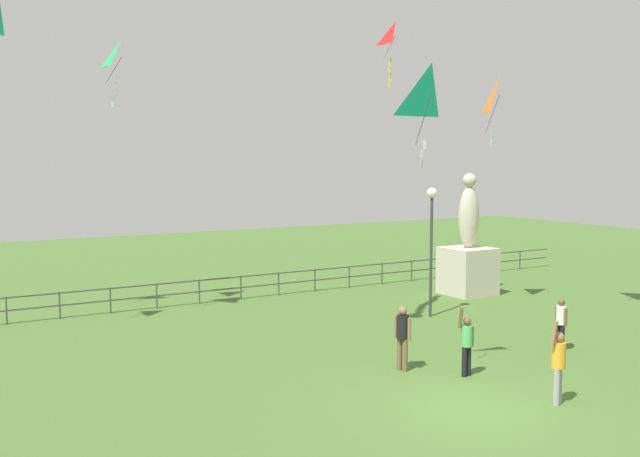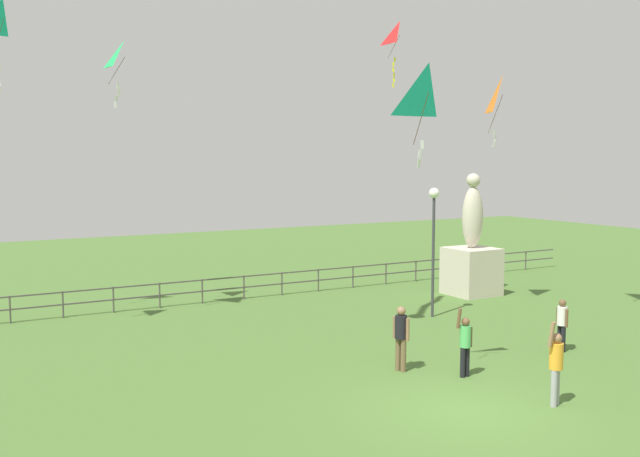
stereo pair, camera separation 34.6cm
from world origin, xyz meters
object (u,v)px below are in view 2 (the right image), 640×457
Objects in this scene: person_1 at (401,334)px; person_2 at (556,363)px; kite_0 at (3,22)px; person_0 at (465,342)px; kite_2 at (428,94)px; kite_3 at (502,96)px; kite_7 at (399,38)px; kite_1 at (124,59)px; person_3 at (562,322)px; lamppost at (434,224)px; statue_monument at (472,258)px.

person_1 is 0.88× the size of person_2.
kite_0 is at bearing 124.51° from person_2.
kite_2 is at bearing -166.21° from person_0.
kite_7 is at bearing 90.44° from kite_3.
person_0 is 0.80× the size of kite_1.
kite_7 reaches higher than kite_0.
kite_7 is at bearing 78.45° from person_3.
kite_3 is at bearing 41.15° from person_0.
person_2 is 0.71× the size of kite_7.
person_0 reaches higher than person_3.
lamppost reaches higher than person_1.
statue_monument is 19.17m from kite_0.
lamppost is at bearing -31.23° from kite_1.
kite_3 reaches higher than person_0.
kite_2 is 0.90× the size of kite_3.
kite_1 reaches higher than person_0.
kite_3 is (7.53, 4.39, 6.80)m from person_1.
person_0 is 1.05× the size of person_1.
person_1 is 6.25m from kite_2.
kite_3 is 6.94m from kite_7.
person_3 is at bearing -39.41° from kite_0.
person_2 is at bearing -126.35° from kite_3.
kite_3 is (11.96, -5.87, -1.18)m from kite_1.
kite_1 reaches higher than person_2.
person_0 is at bearing -64.17° from kite_1.
kite_1 reaches higher than kite_2.
person_0 is 2.66m from person_2.
person_1 is 0.73× the size of kite_2.
kite_3 is (6.40, 5.60, 6.88)m from person_0.
person_2 is (0.35, -2.63, 0.08)m from person_0.
kite_7 is (-0.05, 6.27, 2.96)m from kite_3.
statue_monument is at bearing 39.45° from person_1.
lamppost is 1.64× the size of kite_7.
kite_0 is at bearing 129.16° from person_0.
kite_1 is (-5.90, 14.10, 7.99)m from person_2.
statue_monument is at bearing 47.81° from person_0.
statue_monument is 7.00m from kite_3.
kite_1 reaches higher than statue_monument.
kite_1 is 12.05m from kite_7.
kite_0 is (-8.22, 10.27, 8.88)m from person_1.
kite_1 is at bearing -178.09° from kite_7.
person_1 is (-4.76, -4.70, -2.31)m from lamppost.
person_0 is 0.62× the size of kite_0.
person_0 reaches higher than person_1.
person_2 is at bearing -139.76° from person_3.
kite_1 is at bearing 153.84° from kite_3.
kite_7 is at bearing 67.50° from person_2.
person_2 is 4.82m from person_3.
person_3 is (-3.59, -7.93, -0.62)m from statue_monument.
person_2 is 6.72m from kite_2.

